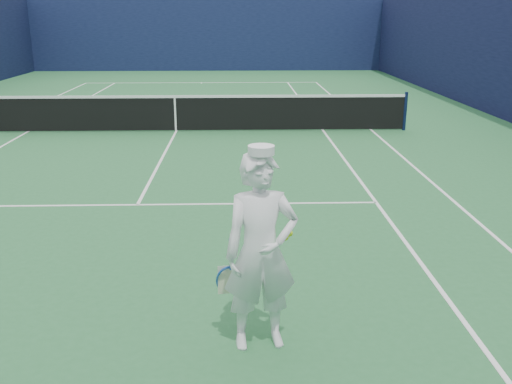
{
  "coord_description": "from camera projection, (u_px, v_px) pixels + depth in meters",
  "views": [
    {
      "loc": [
        1.74,
        -15.7,
        3.12
      ],
      "look_at": [
        1.94,
        -9.25,
        1.1
      ],
      "focal_mm": 40.0,
      "sensor_mm": 36.0,
      "label": 1
    }
  ],
  "objects": [
    {
      "name": "ground",
      "position": [
        176.0,
        132.0,
        15.86
      ],
      "size": [
        80.0,
        80.0,
        0.0
      ],
      "primitive_type": "plane",
      "color": "#266636",
      "rests_on": "ground"
    },
    {
      "name": "court_markings",
      "position": [
        176.0,
        131.0,
        15.85
      ],
      "size": [
        11.03,
        23.83,
        0.01
      ],
      "color": "white",
      "rests_on": "ground"
    },
    {
      "name": "windscreen_fence",
      "position": [
        173.0,
        58.0,
        15.26
      ],
      "size": [
        20.12,
        36.12,
        4.0
      ],
      "color": "#10173A",
      "rests_on": "ground"
    },
    {
      "name": "tennis_net",
      "position": [
        175.0,
        112.0,
        15.69
      ],
      "size": [
        12.88,
        0.09,
        1.07
      ],
      "color": "#141E4C",
      "rests_on": "ground"
    },
    {
      "name": "tennis_player",
      "position": [
        261.0,
        252.0,
        5.37
      ],
      "size": [
        0.85,
        0.58,
        2.0
      ],
      "rotation": [
        0.0,
        0.0,
        0.17
      ],
      "color": "white",
      "rests_on": "ground"
    }
  ]
}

